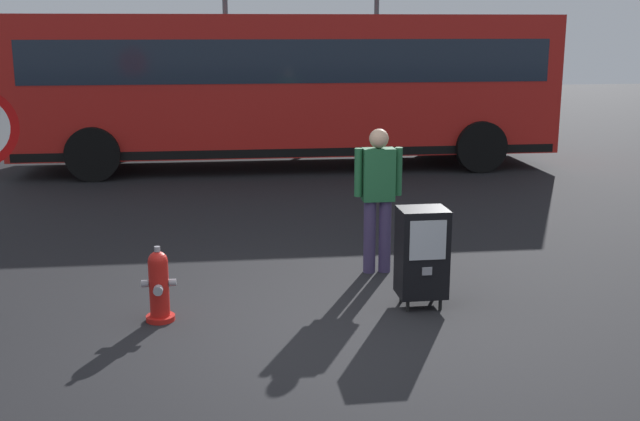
{
  "coord_description": "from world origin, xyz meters",
  "views": [
    {
      "loc": [
        -0.81,
        -6.73,
        2.79
      ],
      "look_at": [
        0.3,
        1.2,
        0.9
      ],
      "focal_mm": 44.06,
      "sensor_mm": 36.0,
      "label": 1
    }
  ],
  "objects_px": {
    "pedestrian": "(378,192)",
    "bus_near": "(286,81)",
    "newspaper_box_primary": "(422,252)",
    "fire_hydrant": "(159,286)"
  },
  "relations": [
    {
      "from": "pedestrian",
      "to": "bus_near",
      "type": "height_order",
      "value": "bus_near"
    },
    {
      "from": "newspaper_box_primary",
      "to": "bus_near",
      "type": "relative_size",
      "value": 0.1
    },
    {
      "from": "fire_hydrant",
      "to": "bus_near",
      "type": "distance_m",
      "value": 8.89
    },
    {
      "from": "bus_near",
      "to": "fire_hydrant",
      "type": "bearing_deg",
      "value": -102.87
    },
    {
      "from": "fire_hydrant",
      "to": "newspaper_box_primary",
      "type": "xyz_separation_m",
      "value": [
        2.61,
        0.05,
        0.22
      ]
    },
    {
      "from": "fire_hydrant",
      "to": "bus_near",
      "type": "relative_size",
      "value": 0.07
    },
    {
      "from": "fire_hydrant",
      "to": "bus_near",
      "type": "height_order",
      "value": "bus_near"
    },
    {
      "from": "pedestrian",
      "to": "bus_near",
      "type": "relative_size",
      "value": 0.16
    },
    {
      "from": "pedestrian",
      "to": "bus_near",
      "type": "distance_m",
      "value": 7.35
    },
    {
      "from": "fire_hydrant",
      "to": "pedestrian",
      "type": "xyz_separation_m",
      "value": [
        2.4,
        1.23,
        0.6
      ]
    }
  ]
}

